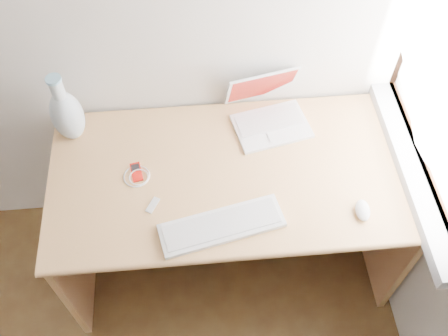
{
  "coord_description": "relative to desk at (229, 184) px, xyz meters",
  "views": [
    {
      "loc": [
        0.85,
        0.24,
        2.41
      ],
      "look_at": [
        0.95,
        1.35,
        0.83
      ],
      "focal_mm": 40.0,
      "sensor_mm": 36.0,
      "label": 1
    }
  ],
  "objects": [
    {
      "name": "desk",
      "position": [
        0.0,
        0.0,
        0.0
      ],
      "size": [
        1.46,
        0.73,
        0.77
      ],
      "color": "tan",
      "rests_on": "floor"
    },
    {
      "name": "laptop",
      "position": [
        0.19,
        0.17,
        0.27
      ],
      "size": [
        0.35,
        0.32,
        0.21
      ],
      "rotation": [
        0.0,
        0.0,
        0.21
      ],
      "color": "white",
      "rests_on": "desk"
    },
    {
      "name": "external_keyboard",
      "position": [
        -0.06,
        -0.33,
        0.24
      ],
      "size": [
        0.48,
        0.23,
        0.02
      ],
      "rotation": [
        0.0,
        0.0,
        0.21
      ],
      "color": "white",
      "rests_on": "desk"
    },
    {
      "name": "mouse",
      "position": [
        0.47,
        -0.32,
        0.24
      ],
      "size": [
        0.07,
        0.1,
        0.03
      ],
      "primitive_type": "ellipsoid",
      "rotation": [
        0.0,
        0.0,
        -0.13
      ],
      "color": "white",
      "rests_on": "desk"
    },
    {
      "name": "ipod",
      "position": [
        -0.38,
        -0.06,
        0.23
      ],
      "size": [
        0.06,
        0.1,
        0.01
      ],
      "rotation": [
        0.0,
        0.0,
        0.19
      ],
      "color": "red",
      "rests_on": "desk"
    },
    {
      "name": "cable_coil",
      "position": [
        -0.38,
        -0.08,
        0.23
      ],
      "size": [
        0.11,
        0.11,
        0.01
      ],
      "primitive_type": "torus",
      "rotation": [
        0.0,
        0.0,
        0.01
      ],
      "color": "white",
      "rests_on": "desk"
    },
    {
      "name": "remote",
      "position": [
        -0.32,
        -0.22,
        0.23
      ],
      "size": [
        0.06,
        0.07,
        0.01
      ],
      "primitive_type": "cube",
      "rotation": [
        0.0,
        0.0,
        -0.52
      ],
      "color": "white",
      "rests_on": "desk"
    },
    {
      "name": "vase",
      "position": [
        -0.64,
        0.15,
        0.36
      ],
      "size": [
        0.13,
        0.13,
        0.33
      ],
      "color": "silver",
      "rests_on": "desk"
    }
  ]
}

